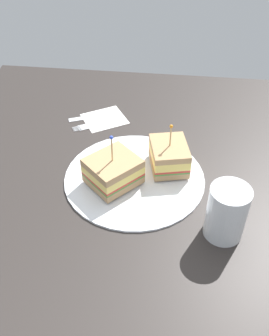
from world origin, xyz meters
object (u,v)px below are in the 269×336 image
at_px(plate, 134,177).
at_px(sandwich_half_front, 169,156).
at_px(sandwich_half_back, 113,171).
at_px(napkin, 105,119).
at_px(fork, 91,125).
at_px(knife, 90,117).
at_px(drink_glass, 226,215).

xyz_separation_m(plate, sandwich_half_front, (0.04, -0.07, 0.03)).
bearing_deg(sandwich_half_back, sandwich_half_front, -60.75).
bearing_deg(napkin, plate, -154.42).
height_order(sandwich_half_front, fork, sandwich_half_front).
bearing_deg(sandwich_half_back, plate, -60.72).
relative_size(plate, sandwich_half_front, 2.74).
xyz_separation_m(plate, knife, (0.21, 0.14, -0.00)).
bearing_deg(sandwich_half_back, knife, 22.62).
distance_m(plate, napkin, 0.23).
bearing_deg(napkin, sandwich_half_front, -135.74).
height_order(sandwich_half_front, drink_glass, sandwich_half_front).
bearing_deg(plate, drink_glass, -125.33).
bearing_deg(napkin, drink_glass, -140.59).
xyz_separation_m(drink_glass, fork, (0.30, 0.30, -0.04)).
height_order(plate, knife, plate).
bearing_deg(napkin, knife, 85.40).
distance_m(sandwich_half_back, napkin, 0.24).
relative_size(plate, sandwich_half_back, 2.28).
bearing_deg(sandwich_half_front, knife, 49.54).
distance_m(drink_glass, fork, 0.42).
bearing_deg(knife, fork, -164.36).
distance_m(plate, fork, 0.22).
relative_size(drink_glass, napkin, 1.04).
relative_size(fork, knife, 0.94).
relative_size(sandwich_half_front, knife, 0.91).
xyz_separation_m(drink_glass, knife, (0.33, 0.31, -0.04)).
bearing_deg(plate, knife, 32.98).
bearing_deg(knife, sandwich_half_front, -130.46).
relative_size(sandwich_half_back, fork, 1.16).
height_order(plate, napkin, plate).
relative_size(drink_glass, fork, 0.95).
relative_size(sandwich_half_front, napkin, 1.06).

